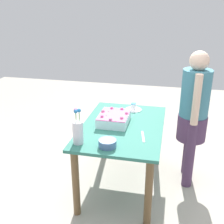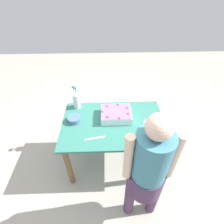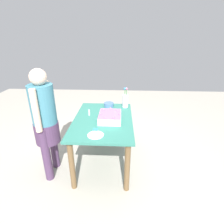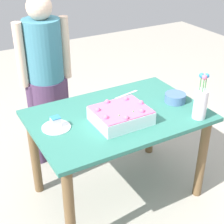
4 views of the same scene
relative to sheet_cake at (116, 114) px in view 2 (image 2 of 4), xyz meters
The scene contains 8 objects.
ground_plane 0.80m from the sheet_cake, 69.30° to the left, with size 8.00×8.00×0.00m, color #ABA497.
dining_table 0.21m from the sheet_cake, 69.30° to the left, with size 1.26×0.83×0.74m.
sheet_cake is the anchor object (origin of this frame).
serving_plate_with_slice 0.45m from the sheet_cake, 160.79° to the left, with size 0.20×0.20×0.08m.
cake_knife 0.43m from the sheet_cake, 53.12° to the left, with size 0.23×0.02×0.00m, color silver.
flower_vase 0.56m from the sheet_cake, 23.54° to the right, with size 0.09×0.09×0.34m.
fruit_bowl 0.52m from the sheet_cake, ahead, with size 0.16×0.16×0.07m, color #4C6D9C.
person_standing 0.85m from the sheet_cake, 106.32° to the left, with size 0.45×0.31×1.49m.
Camera 2 is at (0.07, 1.53, 2.23)m, focal length 28.00 mm.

